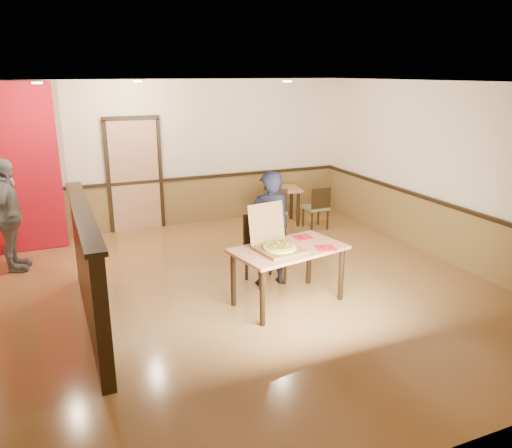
{
  "coord_description": "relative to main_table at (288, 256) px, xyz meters",
  "views": [
    {
      "loc": [
        -2.3,
        -5.96,
        2.92
      ],
      "look_at": [
        0.22,
        0.0,
        0.95
      ],
      "focal_mm": 35.0,
      "sensor_mm": 36.0,
      "label": 1
    }
  ],
  "objects": [
    {
      "name": "wall_right",
      "position": [
        3.07,
        0.57,
        0.74
      ],
      "size": [
        0.0,
        7.0,
        7.0
      ],
      "primitive_type": "plane",
      "rotation": [
        1.57,
        0.0,
        -1.57
      ],
      "color": "#FBECC5",
      "rests_on": "floor"
    },
    {
      "name": "passerby",
      "position": [
        -3.35,
        2.66,
        0.21
      ],
      "size": [
        0.61,
        1.07,
        1.73
      ],
      "primitive_type": "imported",
      "rotation": [
        0.0,
        0.0,
        1.38
      ],
      "color": "gray",
      "rests_on": "floor"
    },
    {
      "name": "red_accent_panel",
      "position": [
        -3.33,
        3.57,
        0.74
      ],
      "size": [
        1.6,
        0.2,
        2.78
      ],
      "primitive_type": "cube",
      "color": "#AB0C18",
      "rests_on": "floor"
    },
    {
      "name": "main_table",
      "position": [
        0.0,
        0.0,
        0.0
      ],
      "size": [
        1.56,
        1.08,
        0.77
      ],
      "rotation": [
        0.0,
        0.0,
        0.2
      ],
      "color": "#B9764E",
      "rests_on": "floor"
    },
    {
      "name": "chair_rail_right",
      "position": [
        3.02,
        0.57,
        0.26
      ],
      "size": [
        0.06,
        7.0,
        0.06
      ],
      "primitive_type": "cube",
      "color": "black",
      "rests_on": "wall_right"
    },
    {
      "name": "diner",
      "position": [
        0.02,
        0.65,
        0.17
      ],
      "size": [
        0.63,
        0.44,
        1.66
      ],
      "primitive_type": "imported",
      "rotation": [
        0.0,
        0.0,
        3.06
      ],
      "color": "black",
      "rests_on": "floor"
    },
    {
      "name": "pizza_box",
      "position": [
        -0.18,
        -0.03,
        0.18
      ],
      "size": [
        0.61,
        0.69,
        0.55
      ],
      "rotation": [
        0.0,
        0.0,
        0.15
      ],
      "color": "brown",
      "rests_on": "main_table"
    },
    {
      "name": "booth_partition",
      "position": [
        -2.43,
        0.37,
        0.08
      ],
      "size": [
        0.2,
        3.1,
        1.44
      ],
      "color": "black",
      "rests_on": "floor"
    },
    {
      "name": "diner_chair",
      "position": [
        -0.0,
        0.8,
        -0.11
      ],
      "size": [
        0.55,
        0.55,
        1.0
      ],
      "rotation": [
        0.0,
        0.0,
        0.12
      ],
      "color": "#5F6D3F",
      "rests_on": "floor"
    },
    {
      "name": "condiment",
      "position": [
        1.41,
        3.2,
        0.14
      ],
      "size": [
        0.06,
        0.06,
        0.15
      ],
      "primitive_type": "cylinder",
      "color": "brown",
      "rests_on": "side_table"
    },
    {
      "name": "wainscot_right",
      "position": [
        3.04,
        0.57,
        -0.21
      ],
      "size": [
        0.04,
        7.0,
        0.9
      ],
      "primitive_type": "cube",
      "color": "olive",
      "rests_on": "floor"
    },
    {
      "name": "side_chair_left",
      "position": [
        1.04,
        2.67,
        -0.16
      ],
      "size": [
        0.55,
        0.55,
        0.91
      ],
      "rotation": [
        0.0,
        0.0,
        2.89
      ],
      "color": "#5F6D3F",
      "rests_on": "floor"
    },
    {
      "name": "pizza",
      "position": [
        -0.17,
        -0.08,
        0.16
      ],
      "size": [
        0.55,
        0.55,
        0.03
      ],
      "primitive_type": "cylinder",
      "rotation": [
        0.0,
        0.0,
        -0.41
      ],
      "color": "#F7D059",
      "rests_on": "pizza_box"
    },
    {
      "name": "napkin_far",
      "position": [
        0.37,
        0.3,
        0.11
      ],
      "size": [
        0.23,
        0.23,
        0.01
      ],
      "rotation": [
        0.0,
        0.0,
        0.04
      ],
      "color": "red",
      "rests_on": "main_table"
    },
    {
      "name": "chair_rail_back",
      "position": [
        -0.43,
        4.02,
        0.26
      ],
      "size": [
        7.0,
        0.06,
        0.06
      ],
      "primitive_type": "cube",
      "color": "black",
      "rests_on": "wall_back"
    },
    {
      "name": "spot_b",
      "position": [
        -1.23,
        3.07,
        2.12
      ],
      "size": [
        0.14,
        0.14,
        0.02
      ],
      "primitive_type": "cylinder",
      "color": "#FFF0B2",
      "rests_on": "ceiling"
    },
    {
      "name": "spot_a",
      "position": [
        -2.73,
        2.37,
        2.12
      ],
      "size": [
        0.14,
        0.14,
        0.02
      ],
      "primitive_type": "cylinder",
      "color": "#FFF0B2",
      "rests_on": "ceiling"
    },
    {
      "name": "spot_c",
      "position": [
        0.97,
        2.07,
        2.12
      ],
      "size": [
        0.14,
        0.14,
        0.02
      ],
      "primitive_type": "cylinder",
      "color": "#FFF0B2",
      "rests_on": "ceiling"
    },
    {
      "name": "napkin_near",
      "position": [
        0.43,
        -0.2,
        0.11
      ],
      "size": [
        0.29,
        0.29,
        0.01
      ],
      "rotation": [
        0.0,
        0.0,
        -0.23
      ],
      "color": "red",
      "rests_on": "main_table"
    },
    {
      "name": "wainscot_back",
      "position": [
        -0.43,
        4.04,
        -0.21
      ],
      "size": [
        7.0,
        0.04,
        0.9
      ],
      "primitive_type": "cube",
      "color": "olive",
      "rests_on": "floor"
    },
    {
      "name": "side_chair_right",
      "position": [
        1.96,
        2.68,
        -0.2
      ],
      "size": [
        0.42,
        0.42,
        0.84
      ],
      "rotation": [
        0.0,
        0.0,
        3.15
      ],
      "color": "#5F6D3F",
      "rests_on": "floor"
    },
    {
      "name": "wall_back",
      "position": [
        -0.43,
        4.07,
        0.74
      ],
      "size": [
        7.0,
        0.0,
        7.0
      ],
      "primitive_type": "plane",
      "rotation": [
        1.57,
        0.0,
        0.0
      ],
      "color": "#FBECC5",
      "rests_on": "floor"
    },
    {
      "name": "floor",
      "position": [
        -0.43,
        0.57,
        -0.66
      ],
      "size": [
        7.0,
        7.0,
        0.0
      ],
      "primitive_type": "plane",
      "color": "#A77540",
      "rests_on": "ground"
    },
    {
      "name": "ceiling",
      "position": [
        -0.43,
        0.57,
        2.14
      ],
      "size": [
        7.0,
        7.0,
        0.0
      ],
      "primitive_type": "plane",
      "rotation": [
        3.14,
        0.0,
        0.0
      ],
      "color": "black",
      "rests_on": "wall_back"
    },
    {
      "name": "side_table",
      "position": [
        1.51,
        3.29,
        -0.11
      ],
      "size": [
        0.8,
        0.8,
        0.73
      ],
      "rotation": [
        0.0,
        0.0,
        -0.21
      ],
      "color": "#B9764E",
      "rests_on": "floor"
    },
    {
      "name": "back_door",
      "position": [
        -1.23,
        4.03,
        0.39
      ],
      "size": [
        0.9,
        0.06,
        2.1
      ],
      "primitive_type": "cube",
      "color": "tan",
      "rests_on": "wall_back"
    }
  ]
}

